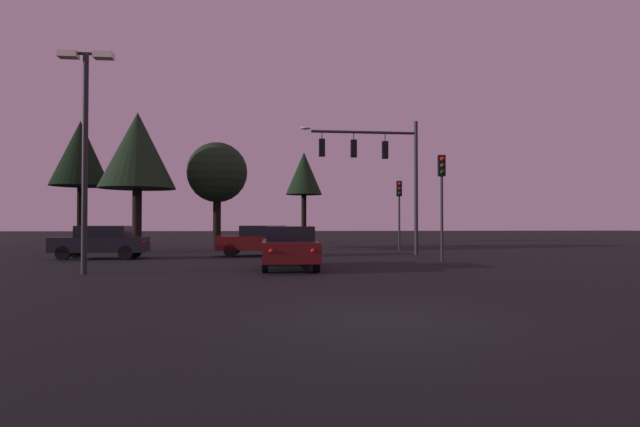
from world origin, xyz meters
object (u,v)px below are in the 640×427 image
object	(u,v)px
traffic_signal_mast_arm	(380,162)
parking_lot_lamp_post	(85,130)
traffic_light_corner_right	(399,201)
tree_left_far	(304,174)
car_crossing_right	(101,242)
tree_center_horizon	(217,173)
tree_right_cluster	(137,151)
traffic_light_corner_left	(442,186)
car_nearside_lane	(289,246)
car_crossing_left	(261,240)
tree_behind_sign	(80,154)

from	to	relation	value
traffic_signal_mast_arm	parking_lot_lamp_post	xyz separation A→B (m)	(-11.50, -9.00, -0.22)
traffic_light_corner_right	tree_left_far	size ratio (longest dim) A/B	0.53
car_crossing_right	tree_center_horizon	size ratio (longest dim) A/B	0.62
car_crossing_right	tree_right_cluster	bearing A→B (deg)	88.35
traffic_light_corner_left	car_nearside_lane	distance (m)	7.58
tree_left_far	car_crossing_left	bearing A→B (deg)	-100.02
traffic_light_corner_left	tree_center_horizon	size ratio (longest dim) A/B	0.68
traffic_signal_mast_arm	tree_center_horizon	size ratio (longest dim) A/B	1.04
tree_left_far	tree_right_cluster	bearing A→B (deg)	-125.59
car_nearside_lane	tree_left_far	distance (m)	26.41
tree_right_cluster	traffic_light_corner_right	bearing A→B (deg)	-1.18
traffic_light_corner_left	tree_right_cluster	distance (m)	17.32
traffic_signal_mast_arm	tree_left_far	xyz separation A→B (m)	(-2.85, 18.24, 1.11)
car_nearside_lane	tree_center_horizon	distance (m)	14.78
traffic_signal_mast_arm	tree_left_far	distance (m)	18.49
car_nearside_lane	tree_left_far	world-z (taller)	tree_left_far
car_crossing_left	tree_center_horizon	bearing A→B (deg)	114.83
car_nearside_lane	traffic_light_corner_right	bearing A→B (deg)	58.36
car_crossing_left	car_nearside_lane	bearing A→B (deg)	-81.10
traffic_light_corner_left	car_crossing_left	distance (m)	9.35
traffic_signal_mast_arm	tree_center_horizon	bearing A→B (deg)	145.89
car_nearside_lane	tree_right_cluster	distance (m)	14.90
car_crossing_right	tree_behind_sign	bearing A→B (deg)	115.61
traffic_light_corner_right	tree_center_horizon	world-z (taller)	tree_center_horizon
tree_left_far	car_crossing_right	bearing A→B (deg)	-117.77
traffic_signal_mast_arm	tree_behind_sign	size ratio (longest dim) A/B	0.87
traffic_light_corner_right	car_crossing_left	world-z (taller)	traffic_light_corner_right
car_crossing_left	tree_behind_sign	size ratio (longest dim) A/B	0.55
traffic_light_corner_right	tree_center_horizon	size ratio (longest dim) A/B	0.62
car_crossing_left	tree_left_far	world-z (taller)	tree_left_far
tree_behind_sign	traffic_light_corner_left	bearing A→B (deg)	-31.11
traffic_light_corner_right	parking_lot_lamp_post	world-z (taller)	parking_lot_lamp_post
traffic_light_corner_left	tree_left_far	distance (m)	23.57
tree_behind_sign	tree_center_horizon	distance (m)	8.56
car_nearside_lane	car_crossing_left	world-z (taller)	same
traffic_light_corner_right	tree_behind_sign	bearing A→B (deg)	170.28
tree_behind_sign	tree_left_far	bearing A→B (deg)	38.19
traffic_light_corner_left	car_crossing_left	size ratio (longest dim) A/B	1.04
car_crossing_left	tree_center_horizon	size ratio (longest dim) A/B	0.66
tree_behind_sign	tree_left_far	distance (m)	18.53
traffic_signal_mast_arm	car_crossing_left	xyz separation A→B (m)	(-6.10, -0.13, -4.02)
traffic_signal_mast_arm	traffic_light_corner_left	xyz separation A→B (m)	(1.67, -4.73, -1.60)
traffic_signal_mast_arm	traffic_light_corner_left	size ratio (longest dim) A/B	1.53
traffic_light_corner_left	traffic_light_corner_right	world-z (taller)	traffic_light_corner_left
car_crossing_right	parking_lot_lamp_post	distance (m)	8.44
tree_behind_sign	tree_right_cluster	bearing A→B (deg)	-35.33
car_crossing_left	tree_left_far	size ratio (longest dim) A/B	0.56
car_nearside_lane	tree_center_horizon	bearing A→B (deg)	106.48
car_crossing_right	tree_left_far	bearing A→B (deg)	62.23
car_nearside_lane	car_crossing_left	size ratio (longest dim) A/B	1.05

